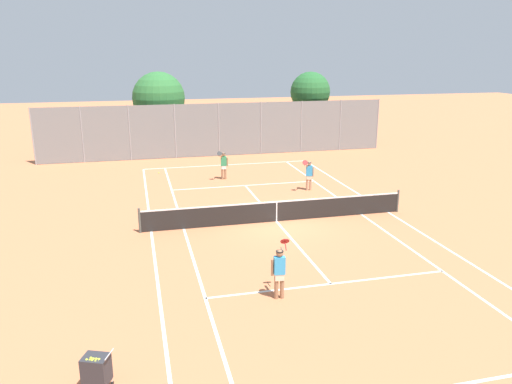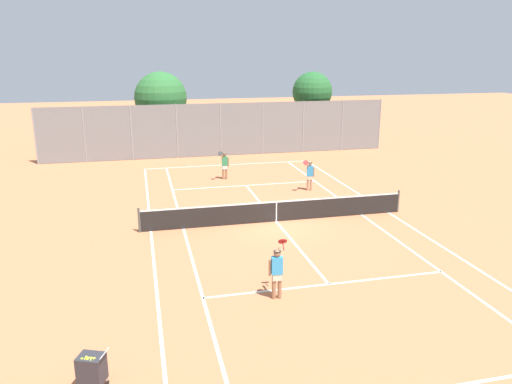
{
  "view_description": "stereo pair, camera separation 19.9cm",
  "coord_description": "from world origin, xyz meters",
  "px_view_note": "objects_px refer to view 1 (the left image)",
  "views": [
    {
      "loc": [
        -5.93,
        -20.26,
        7.33
      ],
      "look_at": [
        -0.58,
        1.5,
        1.0
      ],
      "focal_mm": 35.0,
      "sensor_mm": 36.0,
      "label": 1
    },
    {
      "loc": [
        -5.74,
        -20.31,
        7.33
      ],
      "look_at": [
        -0.58,
        1.5,
        1.0
      ],
      "focal_mm": 35.0,
      "sensor_mm": 36.0,
      "label": 2
    }
  ],
  "objects_px": {
    "loose_tennis_ball_0": "(159,173)",
    "tennis_net": "(277,211)",
    "player_far_right": "(309,174)",
    "player_far_left": "(224,164)",
    "player_near_side": "(279,270)",
    "tree_behind_left": "(159,100)",
    "ball_cart": "(96,369)",
    "tree_behind_right": "(310,93)",
    "loose_tennis_ball_1": "(316,198)"
  },
  "relations": [
    {
      "from": "loose_tennis_ball_1",
      "to": "tree_behind_right",
      "type": "xyz_separation_m",
      "value": [
        4.78,
        14.6,
        4.1
      ]
    },
    {
      "from": "player_far_left",
      "to": "tree_behind_left",
      "type": "xyz_separation_m",
      "value": [
        -3.09,
        9.83,
        2.95
      ]
    },
    {
      "from": "player_far_left",
      "to": "loose_tennis_ball_0",
      "type": "xyz_separation_m",
      "value": [
        -3.68,
        2.42,
        -0.89
      ]
    },
    {
      "from": "ball_cart",
      "to": "tennis_net",
      "type": "bearing_deg",
      "value": 54.97
    },
    {
      "from": "player_far_left",
      "to": "tree_behind_left",
      "type": "distance_m",
      "value": 10.72
    },
    {
      "from": "player_far_right",
      "to": "player_far_left",
      "type": "bearing_deg",
      "value": 139.1
    },
    {
      "from": "player_far_right",
      "to": "loose_tennis_ball_1",
      "type": "xyz_separation_m",
      "value": [
        -0.19,
        -1.64,
        -0.89
      ]
    },
    {
      "from": "tennis_net",
      "to": "loose_tennis_ball_1",
      "type": "bearing_deg",
      "value": 44.88
    },
    {
      "from": "tennis_net",
      "to": "player_far_left",
      "type": "relative_size",
      "value": 6.76
    },
    {
      "from": "loose_tennis_ball_1",
      "to": "tree_behind_right",
      "type": "bearing_deg",
      "value": 71.86
    },
    {
      "from": "tennis_net",
      "to": "loose_tennis_ball_0",
      "type": "distance_m",
      "value": 11.52
    },
    {
      "from": "tree_behind_left",
      "to": "player_near_side",
      "type": "bearing_deg",
      "value": -85.19
    },
    {
      "from": "player_far_left",
      "to": "player_far_right",
      "type": "xyz_separation_m",
      "value": [
        4.07,
        -3.53,
        0.0
      ]
    },
    {
      "from": "ball_cart",
      "to": "tree_behind_right",
      "type": "distance_m",
      "value": 31.6
    },
    {
      "from": "player_far_left",
      "to": "player_far_right",
      "type": "height_order",
      "value": "same"
    },
    {
      "from": "player_near_side",
      "to": "ball_cart",
      "type": "bearing_deg",
      "value": -148.31
    },
    {
      "from": "player_near_side",
      "to": "tree_behind_right",
      "type": "bearing_deg",
      "value": 68.45
    },
    {
      "from": "tree_behind_right",
      "to": "loose_tennis_ball_1",
      "type": "bearing_deg",
      "value": -108.14
    },
    {
      "from": "player_near_side",
      "to": "player_far_right",
      "type": "bearing_deg",
      "value": 66.22
    },
    {
      "from": "player_far_left",
      "to": "tree_behind_left",
      "type": "height_order",
      "value": "tree_behind_left"
    },
    {
      "from": "tennis_net",
      "to": "loose_tennis_ball_0",
      "type": "xyz_separation_m",
      "value": [
        -4.6,
        10.55,
        -0.48
      ]
    },
    {
      "from": "ball_cart",
      "to": "tree_behind_left",
      "type": "distance_m",
      "value": 28.43
    },
    {
      "from": "player_near_side",
      "to": "loose_tennis_ball_0",
      "type": "relative_size",
      "value": 26.88
    },
    {
      "from": "tennis_net",
      "to": "tree_behind_left",
      "type": "bearing_deg",
      "value": 102.58
    },
    {
      "from": "player_far_left",
      "to": "player_far_right",
      "type": "distance_m",
      "value": 5.39
    },
    {
      "from": "ball_cart",
      "to": "player_near_side",
      "type": "height_order",
      "value": "player_near_side"
    },
    {
      "from": "ball_cart",
      "to": "loose_tennis_ball_1",
      "type": "distance_m",
      "value": 16.5
    },
    {
      "from": "loose_tennis_ball_0",
      "to": "tree_behind_right",
      "type": "distance_m",
      "value": 14.78
    },
    {
      "from": "player_near_side",
      "to": "loose_tennis_ball_1",
      "type": "bearing_deg",
      "value": 63.68
    },
    {
      "from": "player_far_left",
      "to": "tree_behind_right",
      "type": "bearing_deg",
      "value": 47.42
    },
    {
      "from": "tennis_net",
      "to": "ball_cart",
      "type": "bearing_deg",
      "value": -125.03
    },
    {
      "from": "tennis_net",
      "to": "loose_tennis_ball_1",
      "type": "relative_size",
      "value": 181.82
    },
    {
      "from": "ball_cart",
      "to": "player_far_left",
      "type": "relative_size",
      "value": 0.54
    },
    {
      "from": "ball_cart",
      "to": "tree_behind_left",
      "type": "bearing_deg",
      "value": 83.73
    },
    {
      "from": "loose_tennis_ball_1",
      "to": "tree_behind_left",
      "type": "distance_m",
      "value": 16.98
    },
    {
      "from": "player_near_side",
      "to": "player_far_left",
      "type": "distance_m",
      "value": 15.07
    },
    {
      "from": "ball_cart",
      "to": "player_far_right",
      "type": "distance_m",
      "value": 17.93
    },
    {
      "from": "player_far_right",
      "to": "loose_tennis_ball_0",
      "type": "relative_size",
      "value": 26.88
    },
    {
      "from": "loose_tennis_ball_0",
      "to": "tennis_net",
      "type": "bearing_deg",
      "value": -66.45
    },
    {
      "from": "player_near_side",
      "to": "tree_behind_left",
      "type": "relative_size",
      "value": 0.3
    },
    {
      "from": "ball_cart",
      "to": "tree_behind_right",
      "type": "height_order",
      "value": "tree_behind_right"
    },
    {
      "from": "tennis_net",
      "to": "loose_tennis_ball_1",
      "type": "distance_m",
      "value": 4.22
    },
    {
      "from": "player_near_side",
      "to": "player_far_right",
      "type": "xyz_separation_m",
      "value": [
        5.07,
        11.51,
        0.0
      ]
    },
    {
      "from": "player_near_side",
      "to": "tree_behind_left",
      "type": "xyz_separation_m",
      "value": [
        -2.09,
        24.87,
        2.95
      ]
    },
    {
      "from": "loose_tennis_ball_0",
      "to": "loose_tennis_ball_1",
      "type": "height_order",
      "value": "same"
    },
    {
      "from": "tree_behind_left",
      "to": "tree_behind_right",
      "type": "relative_size",
      "value": 1.02
    },
    {
      "from": "tennis_net",
      "to": "player_far_right",
      "type": "bearing_deg",
      "value": 55.51
    },
    {
      "from": "tennis_net",
      "to": "ball_cart",
      "type": "xyz_separation_m",
      "value": [
        -7.09,
        -10.11,
        0.02
      ]
    },
    {
      "from": "ball_cart",
      "to": "player_near_side",
      "type": "xyz_separation_m",
      "value": [
        5.18,
        3.2,
        0.4
      ]
    },
    {
      "from": "player_far_left",
      "to": "loose_tennis_ball_1",
      "type": "relative_size",
      "value": 26.88
    }
  ]
}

